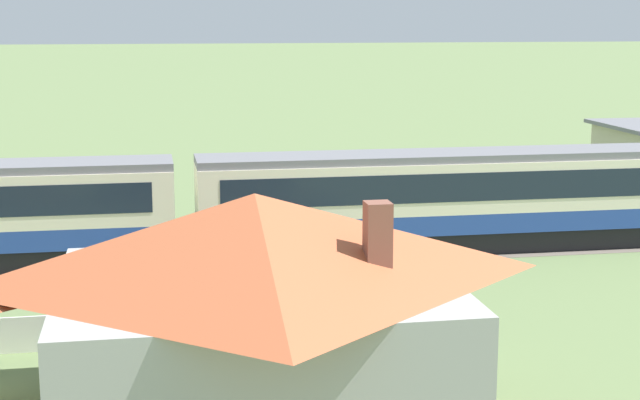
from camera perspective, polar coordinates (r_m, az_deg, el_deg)
ground_plane at (r=42.60m, az=13.55°, el=-2.31°), size 600.00×600.00×0.00m
passenger_train at (r=39.85m, az=7.90°, el=0.26°), size 62.90×2.87×4.01m
railway_track at (r=42.16m, az=14.55°, el=-2.48°), size 107.31×3.60×0.04m
cottage_terracotta_roof_3 at (r=22.90m, az=-3.74°, el=-6.01°), size 9.71×8.26×5.39m
parked_car_red at (r=32.79m, az=-5.50°, el=-4.85°), size 2.27×4.39×1.29m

